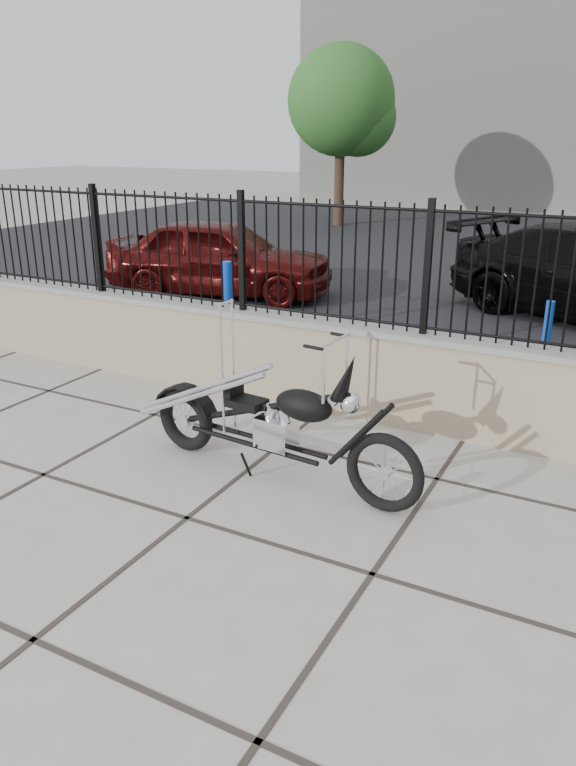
# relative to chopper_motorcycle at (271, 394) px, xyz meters

# --- Properties ---
(ground_plane) EXTENTS (90.00, 90.00, 0.00)m
(ground_plane) POSITION_rel_chopper_motorcycle_xyz_m (-0.23, -0.90, -0.75)
(ground_plane) COLOR #99968E
(ground_plane) RESTS_ON ground
(parking_lot) EXTENTS (30.00, 30.00, 0.00)m
(parking_lot) POSITION_rel_chopper_motorcycle_xyz_m (-0.23, 11.60, -0.75)
(parking_lot) COLOR black
(parking_lot) RESTS_ON ground
(retaining_wall) EXTENTS (14.00, 0.36, 0.96)m
(retaining_wall) POSITION_rel_chopper_motorcycle_xyz_m (-0.23, 1.60, -0.27)
(retaining_wall) COLOR gray
(retaining_wall) RESTS_ON ground_plane
(iron_fence) EXTENTS (14.00, 0.08, 1.20)m
(iron_fence) POSITION_rel_chopper_motorcycle_xyz_m (-0.23, 1.60, 0.81)
(iron_fence) COLOR black
(iron_fence) RESTS_ON retaining_wall
(chopper_motorcycle) EXTENTS (2.52, 0.67, 1.49)m
(chopper_motorcycle) POSITION_rel_chopper_motorcycle_xyz_m (0.00, 0.00, 0.00)
(chopper_motorcycle) COLOR black
(chopper_motorcycle) RESTS_ON ground_plane
(car_red) EXTENTS (4.28, 2.46, 1.37)m
(car_red) POSITION_rel_chopper_motorcycle_xyz_m (-4.21, 5.67, -0.06)
(car_red) COLOR #460A0A
(car_red) RESTS_ON parking_lot
(bollard_a) EXTENTS (0.17, 0.17, 1.09)m
(bollard_a) POSITION_rel_chopper_motorcycle_xyz_m (-2.60, 3.40, -0.20)
(bollard_a) COLOR #0C27BE
(bollard_a) RESTS_ON ground_plane
(bollard_b) EXTENTS (0.11, 0.11, 0.86)m
(bollard_b) POSITION_rel_chopper_motorcycle_xyz_m (1.60, 4.02, -0.32)
(bollard_b) COLOR #0C64B7
(bollard_b) RESTS_ON ground_plane
(tree_left) EXTENTS (3.24, 3.24, 5.47)m
(tree_left) POSITION_rel_chopper_motorcycle_xyz_m (-6.42, 15.88, 3.08)
(tree_left) COLOR #382619
(tree_left) RESTS_ON ground_plane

